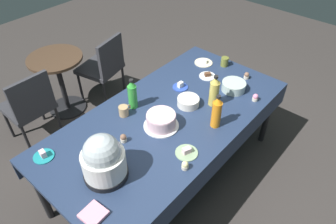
{
  "coord_description": "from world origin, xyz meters",
  "views": [
    {
      "loc": [
        -1.44,
        -1.25,
        2.45
      ],
      "look_at": [
        0.0,
        0.0,
        0.8
      ],
      "focal_mm": 32.9,
      "sensor_mm": 36.0,
      "label": 1
    }
  ],
  "objects": [
    {
      "name": "soda_bottle_orange_juice",
      "position": [
        0.17,
        -0.35,
        0.89
      ],
      "size": [
        0.08,
        0.08,
        0.3
      ],
      "color": "orange",
      "rests_on": "potluck_table"
    },
    {
      "name": "potluck_table",
      "position": [
        0.0,
        0.0,
        0.69
      ],
      "size": [
        2.2,
        1.1,
        0.75
      ],
      "color": "navy",
      "rests_on": "ground"
    },
    {
      "name": "coffee_mug_olive",
      "position": [
        0.97,
        0.08,
        0.8
      ],
      "size": [
        0.12,
        0.08,
        0.09
      ],
      "color": "olive",
      "rests_on": "potluck_table"
    },
    {
      "name": "glass_salad_bowl",
      "position": [
        0.68,
        -0.21,
        0.79
      ],
      "size": [
        0.22,
        0.22,
        0.08
      ],
      "primitive_type": "cylinder",
      "color": "#B2C6BC",
      "rests_on": "potluck_table"
    },
    {
      "name": "round_cafe_table",
      "position": [
        -0.05,
        1.59,
        0.5
      ],
      "size": [
        0.6,
        0.6,
        0.72
      ],
      "color": "#473323",
      "rests_on": "ground"
    },
    {
      "name": "dessert_plate_cream",
      "position": [
        0.87,
        0.27,
        0.76
      ],
      "size": [
        0.19,
        0.19,
        0.04
      ],
      "color": "beige",
      "rests_on": "potluck_table"
    },
    {
      "name": "cupcake_rose",
      "position": [
        0.92,
        -0.21,
        0.78
      ],
      "size": [
        0.05,
        0.05,
        0.07
      ],
      "color": "beige",
      "rests_on": "potluck_table"
    },
    {
      "name": "maroon_chair_left",
      "position": [
        -0.55,
        1.37,
        0.49
      ],
      "size": [
        0.44,
        0.44,
        0.85
      ],
      "color": "#333338",
      "rests_on": "ground"
    },
    {
      "name": "soda_bottle_ginger_ale",
      "position": [
        0.38,
        -0.19,
        0.89
      ],
      "size": [
        0.08,
        0.08,
        0.29
      ],
      "color": "gold",
      "rests_on": "potluck_table"
    },
    {
      "name": "paper_napkin_stack",
      "position": [
        -0.98,
        -0.25,
        0.76
      ],
      "size": [
        0.15,
        0.15,
        0.02
      ],
      "primitive_type": "cube",
      "rotation": [
        0.0,
        0.0,
        0.07
      ],
      "color": "pink",
      "rests_on": "potluck_table"
    },
    {
      "name": "dessert_plate_teal",
      "position": [
        -0.92,
        0.39,
        0.76
      ],
      "size": [
        0.15,
        0.15,
        0.06
      ],
      "color": "teal",
      "rests_on": "potluck_table"
    },
    {
      "name": "cupcake_vanilla",
      "position": [
        -0.43,
        0.07,
        0.78
      ],
      "size": [
        0.05,
        0.05,
        0.07
      ],
      "color": "beige",
      "rests_on": "potluck_table"
    },
    {
      "name": "frosted_layer_cake",
      "position": [
        -0.12,
        -0.04,
        0.81
      ],
      "size": [
        0.28,
        0.28,
        0.12
      ],
      "color": "silver",
      "rests_on": "potluck_table"
    },
    {
      "name": "dessert_plate_white",
      "position": [
        0.7,
        0.1,
        0.76
      ],
      "size": [
        0.16,
        0.16,
        0.04
      ],
      "color": "white",
      "rests_on": "potluck_table"
    },
    {
      "name": "maroon_chair_right",
      "position": [
        0.42,
        1.37,
        0.49
      ],
      "size": [
        0.53,
        0.53,
        0.85
      ],
      "color": "#333338",
      "rests_on": "ground"
    },
    {
      "name": "cupcake_mint",
      "position": [
        -0.33,
        -0.45,
        0.78
      ],
      "size": [
        0.05,
        0.05,
        0.07
      ],
      "color": "beige",
      "rests_on": "potluck_table"
    },
    {
      "name": "cupcake_lemon",
      "position": [
        0.67,
        -0.44,
        0.78
      ],
      "size": [
        0.05,
        0.05,
        0.07
      ],
      "color": "beige",
      "rests_on": "potluck_table"
    },
    {
      "name": "slow_cooker",
      "position": [
        -0.73,
        -0.08,
        0.91
      ],
      "size": [
        0.3,
        0.3,
        0.35
      ],
      "color": "black",
      "rests_on": "potluck_table"
    },
    {
      "name": "dessert_plate_sage",
      "position": [
        -0.22,
        -0.37,
        0.76
      ],
      "size": [
        0.17,
        0.17,
        0.05
      ],
      "color": "#8CA87F",
      "rests_on": "potluck_table"
    },
    {
      "name": "ceramic_snack_bowl",
      "position": [
        0.23,
        -0.03,
        0.79
      ],
      "size": [
        0.19,
        0.19,
        0.07
      ],
      "primitive_type": "cylinder",
      "color": "silver",
      "rests_on": "potluck_table"
    },
    {
      "name": "ground",
      "position": [
        0.0,
        0.0,
        0.0
      ],
      "size": [
        9.0,
        9.0,
        0.0
      ],
      "primitive_type": "plane",
      "color": "#383330"
    },
    {
      "name": "coffee_mug_tan",
      "position": [
        -0.22,
        0.29,
        0.79
      ],
      "size": [
        0.12,
        0.08,
        0.09
      ],
      "color": "tan",
      "rests_on": "potluck_table"
    },
    {
      "name": "dessert_plate_cobalt",
      "position": [
        0.38,
        0.18,
        0.76
      ],
      "size": [
        0.15,
        0.15,
        0.06
      ],
      "color": "#2D4CB2",
      "rests_on": "potluck_table"
    },
    {
      "name": "soda_bottle_lime_soda",
      "position": [
        -0.1,
        0.31,
        0.88
      ],
      "size": [
        0.08,
        0.08,
        0.28
      ],
      "color": "green",
      "rests_on": "potluck_table"
    }
  ]
}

